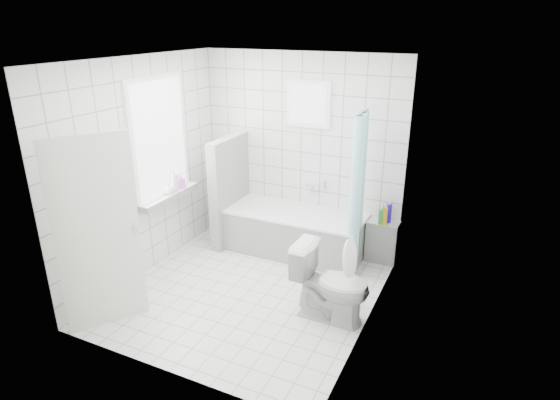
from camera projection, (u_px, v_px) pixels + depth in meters
The scene contains 19 objects.
ground at pixel (249, 290), 5.48m from camera, with size 3.00×3.00×0.00m, color white.
ceiling at pixel (243, 59), 4.53m from camera, with size 3.00×3.00×0.00m, color white.
wall_back at pixel (301, 152), 6.27m from camera, with size 2.80×0.02×2.60m, color white.
wall_front at pixel (155, 242), 3.74m from camera, with size 2.80×0.02×2.60m, color white.
wall_left at pixel (144, 169), 5.56m from camera, with size 0.02×3.00×2.60m, color white.
wall_right at pixel (375, 207), 4.45m from camera, with size 0.02×3.00×2.60m, color white.
window_left at pixel (160, 139), 5.69m from camera, with size 0.01×0.90×1.40m, color white.
window_back at pixel (308, 104), 5.96m from camera, with size 0.50×0.01×0.50m, color white.
window_sill at pixel (169, 196), 5.94m from camera, with size 0.18×1.02×0.08m, color white.
door at pixel (98, 235), 4.55m from camera, with size 0.04×0.80×2.00m, color silver.
bathtub at pixel (296, 232), 6.28m from camera, with size 1.83×0.77×0.58m.
partition_wall at pixel (230, 191), 6.46m from camera, with size 0.15×0.85×1.50m, color white.
tiled_ledge at pixel (382, 241), 6.06m from camera, with size 0.40×0.24×0.55m, color white.
toilet at pixel (331, 283), 4.84m from camera, with size 0.46×0.80×0.82m, color white.
curtain_rod at pixel (365, 110), 5.30m from camera, with size 0.02×0.02×0.80m, color silver.
shower_curtain at pixel (357, 188), 5.52m from camera, with size 0.14×0.48×1.78m, color #4DD1E2, non-canonical shape.
tub_faucet at pixel (313, 186), 6.32m from camera, with size 0.18×0.06×0.06m, color silver.
sill_bottles at pixel (174, 181), 5.97m from camera, with size 0.14×0.40×0.32m.
ledge_bottles at pixel (384, 215), 5.89m from camera, with size 0.15×0.16×0.25m.
Camera 1 is at (2.34, -4.12, 2.97)m, focal length 30.00 mm.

